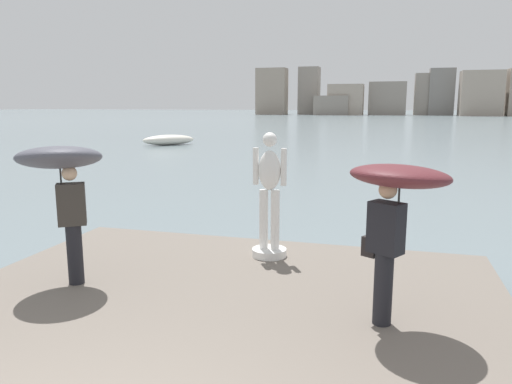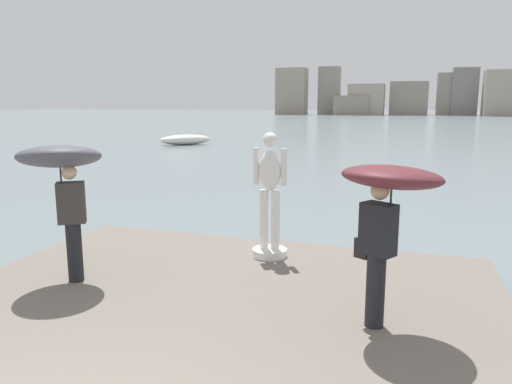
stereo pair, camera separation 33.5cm
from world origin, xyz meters
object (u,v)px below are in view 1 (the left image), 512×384
onlooker_left (62,171)px  onlooker_right (396,195)px  statue_white_figure (269,201)px  boat_mid (169,140)px

onlooker_left → onlooker_right: (4.52, -0.18, -0.09)m
statue_white_figure → boat_mid: statue_white_figure is taller
statue_white_figure → onlooker_left: (-2.51, -2.02, 0.69)m
statue_white_figure → onlooker_right: 3.04m
boat_mid → onlooker_right: bearing=-59.8°
statue_white_figure → onlooker_left: bearing=-141.2°
statue_white_figure → onlooker_left: 3.29m
statue_white_figure → boat_mid: (-13.76, 24.87, -0.99)m
onlooker_right → boat_mid: size_ratio=0.54×
onlooker_left → onlooker_right: onlooker_left is taller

